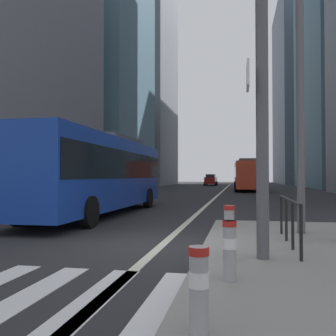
{
  "coord_description": "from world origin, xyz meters",
  "views": [
    {
      "loc": [
        1.76,
        -8.46,
        1.6
      ],
      "look_at": [
        -7.24,
        38.6,
        2.66
      ],
      "focal_mm": 39.79,
      "sensor_mm": 36.0,
      "label": 1
    }
  ],
  "objects_px": {
    "car_receding_far": "(248,180)",
    "bollard_left": "(230,247)",
    "car_oncoming_far": "(212,180)",
    "street_lamp_post": "(300,33)",
    "sedan_white_oncoming": "(23,190)",
    "bollard_right": "(229,229)",
    "car_receding_near": "(252,180)",
    "traffic_signal_gantry": "(138,42)",
    "city_bus_blue_oncoming": "(98,171)",
    "city_bus_red_receding": "(247,174)",
    "bollard_front": "(199,285)",
    "car_oncoming_mid": "(211,180)"
  },
  "relations": [
    {
      "from": "car_oncoming_far",
      "to": "bollard_left",
      "type": "xyz_separation_m",
      "value": [
        4.78,
        -63.0,
        -0.37
      ]
    },
    {
      "from": "car_oncoming_mid",
      "to": "traffic_signal_gantry",
      "type": "xyz_separation_m",
      "value": [
        2.91,
        -57.07,
        3.15
      ]
    },
    {
      "from": "city_bus_blue_oncoming",
      "to": "bollard_front",
      "type": "relative_size",
      "value": 14.72
    },
    {
      "from": "street_lamp_post",
      "to": "bollard_left",
      "type": "xyz_separation_m",
      "value": [
        -1.68,
        -4.68,
        -4.67
      ]
    },
    {
      "from": "car_oncoming_far",
      "to": "street_lamp_post",
      "type": "bearing_deg",
      "value": -83.68
    },
    {
      "from": "car_oncoming_mid",
      "to": "bollard_left",
      "type": "bearing_deg",
      "value": -85.46
    },
    {
      "from": "bollard_right",
      "to": "car_receding_near",
      "type": "bearing_deg",
      "value": 87.65
    },
    {
      "from": "city_bus_red_receding",
      "to": "car_receding_far",
      "type": "relative_size",
      "value": 2.41
    },
    {
      "from": "sedan_white_oncoming",
      "to": "bollard_left",
      "type": "relative_size",
      "value": 5.21
    },
    {
      "from": "city_bus_blue_oncoming",
      "to": "traffic_signal_gantry",
      "type": "xyz_separation_m",
      "value": [
        3.87,
        -7.85,
        2.31
      ]
    },
    {
      "from": "city_bus_red_receding",
      "to": "car_oncoming_far",
      "type": "height_order",
      "value": "city_bus_red_receding"
    },
    {
      "from": "car_receding_far",
      "to": "bollard_right",
      "type": "relative_size",
      "value": 4.8
    },
    {
      "from": "car_receding_near",
      "to": "car_oncoming_mid",
      "type": "bearing_deg",
      "value": 133.69
    },
    {
      "from": "traffic_signal_gantry",
      "to": "street_lamp_post",
      "type": "xyz_separation_m",
      "value": [
        3.42,
        3.18,
        1.14
      ]
    },
    {
      "from": "city_bus_blue_oncoming",
      "to": "bollard_front",
      "type": "bearing_deg",
      "value": -64.29
    },
    {
      "from": "car_receding_far",
      "to": "car_oncoming_far",
      "type": "height_order",
      "value": "same"
    },
    {
      "from": "street_lamp_post",
      "to": "bollard_front",
      "type": "relative_size",
      "value": 10.03
    },
    {
      "from": "car_receding_near",
      "to": "car_oncoming_far",
      "type": "relative_size",
      "value": 1.06
    },
    {
      "from": "traffic_signal_gantry",
      "to": "bollard_left",
      "type": "distance_m",
      "value": 4.21
    },
    {
      "from": "city_bus_blue_oncoming",
      "to": "sedan_white_oncoming",
      "type": "height_order",
      "value": "city_bus_blue_oncoming"
    },
    {
      "from": "car_receding_near",
      "to": "car_receding_far",
      "type": "height_order",
      "value": "same"
    },
    {
      "from": "sedan_white_oncoming",
      "to": "bollard_right",
      "type": "relative_size",
      "value": 4.6
    },
    {
      "from": "car_receding_near",
      "to": "car_oncoming_far",
      "type": "bearing_deg",
      "value": 120.8
    },
    {
      "from": "sedan_white_oncoming",
      "to": "street_lamp_post",
      "type": "relative_size",
      "value": 0.54
    },
    {
      "from": "sedan_white_oncoming",
      "to": "car_oncoming_mid",
      "type": "height_order",
      "value": "same"
    },
    {
      "from": "street_lamp_post",
      "to": "car_receding_near",
      "type": "bearing_deg",
      "value": 89.59
    },
    {
      "from": "traffic_signal_gantry",
      "to": "bollard_front",
      "type": "relative_size",
      "value": 8.49
    },
    {
      "from": "city_bus_blue_oncoming",
      "to": "car_receding_near",
      "type": "xyz_separation_m",
      "value": [
        7.63,
        42.24,
        -0.85
      ]
    },
    {
      "from": "bollard_right",
      "to": "traffic_signal_gantry",
      "type": "bearing_deg",
      "value": 174.12
    },
    {
      "from": "car_receding_near",
      "to": "sedan_white_oncoming",
      "type": "bearing_deg",
      "value": -104.9
    },
    {
      "from": "car_oncoming_far",
      "to": "bollard_front",
      "type": "height_order",
      "value": "car_oncoming_far"
    },
    {
      "from": "sedan_white_oncoming",
      "to": "car_receding_near",
      "type": "height_order",
      "value": "same"
    },
    {
      "from": "bollard_right",
      "to": "city_bus_red_receding",
      "type": "bearing_deg",
      "value": 88.32
    },
    {
      "from": "car_receding_far",
      "to": "traffic_signal_gantry",
      "type": "height_order",
      "value": "traffic_signal_gantry"
    },
    {
      "from": "street_lamp_post",
      "to": "bollard_front",
      "type": "bearing_deg",
      "value": -106.47
    },
    {
      "from": "street_lamp_post",
      "to": "bollard_left",
      "type": "bearing_deg",
      "value": -109.74
    },
    {
      "from": "city_bus_red_receding",
      "to": "street_lamp_post",
      "type": "distance_m",
      "value": 31.57
    },
    {
      "from": "city_bus_blue_oncoming",
      "to": "car_oncoming_mid",
      "type": "relative_size",
      "value": 2.74
    },
    {
      "from": "car_oncoming_mid",
      "to": "city_bus_blue_oncoming",
      "type": "bearing_deg",
      "value": -91.12
    },
    {
      "from": "sedan_white_oncoming",
      "to": "car_oncoming_far",
      "type": "xyz_separation_m",
      "value": [
        4.4,
        53.46,
        -0.0
      ]
    },
    {
      "from": "car_receding_far",
      "to": "bollard_left",
      "type": "relative_size",
      "value": 5.43
    },
    {
      "from": "street_lamp_post",
      "to": "bollard_right",
      "type": "height_order",
      "value": "street_lamp_post"
    },
    {
      "from": "sedan_white_oncoming",
      "to": "city_bus_red_receding",
      "type": "relative_size",
      "value": 0.4
    },
    {
      "from": "car_oncoming_mid",
      "to": "car_receding_far",
      "type": "xyz_separation_m",
      "value": [
        6.26,
        0.13,
        0.0
      ]
    },
    {
      "from": "street_lamp_post",
      "to": "bollard_left",
      "type": "distance_m",
      "value": 6.82
    },
    {
      "from": "bollard_front",
      "to": "car_oncoming_far",
      "type": "bearing_deg",
      "value": 94.01
    },
    {
      "from": "city_bus_red_receding",
      "to": "car_receding_far",
      "type": "distance_m",
      "value": 22.68
    },
    {
      "from": "traffic_signal_gantry",
      "to": "car_receding_near",
      "type": "bearing_deg",
      "value": 85.7
    },
    {
      "from": "car_receding_near",
      "to": "bollard_right",
      "type": "distance_m",
      "value": 50.31
    },
    {
      "from": "sedan_white_oncoming",
      "to": "street_lamp_post",
      "type": "xyz_separation_m",
      "value": [
        10.85,
        -4.85,
        4.29
      ]
    }
  ]
}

